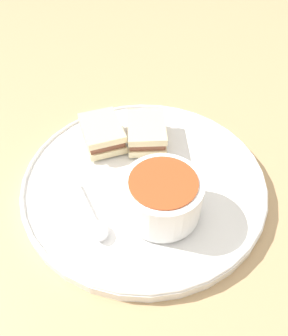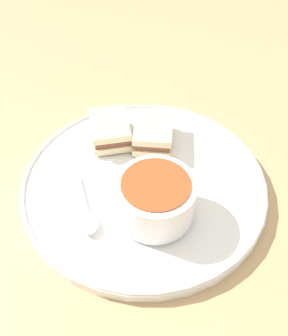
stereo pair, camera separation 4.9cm
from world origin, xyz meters
name	(u,v)px [view 1 (the left image)]	position (x,y,z in m)	size (l,w,h in m)	color
ground_plane	(144,184)	(0.00, 0.00, 0.00)	(2.40, 2.40, 0.00)	tan
plate	(144,180)	(0.00, 0.00, 0.01)	(0.37, 0.37, 0.02)	white
soup_bowl	(162,196)	(-0.06, -0.03, 0.05)	(0.11, 0.11, 0.06)	white
spoon	(97,226)	(-0.10, 0.05, 0.02)	(0.10, 0.08, 0.01)	silver
sandwich_half_near	(146,132)	(0.08, 0.01, 0.04)	(0.10, 0.08, 0.03)	beige
sandwich_half_far	(102,133)	(0.07, 0.08, 0.04)	(0.10, 0.09, 0.03)	beige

